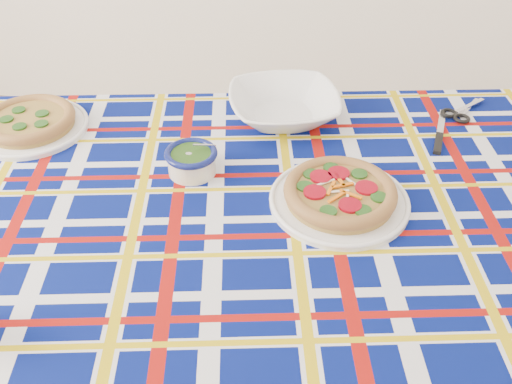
% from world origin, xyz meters
% --- Properties ---
extents(dining_table, '(1.73, 1.27, 0.74)m').
position_xyz_m(dining_table, '(0.49, 0.41, 0.67)').
color(dining_table, brown).
rests_on(dining_table, floor).
extents(tablecloth, '(1.77, 1.31, 0.10)m').
position_xyz_m(tablecloth, '(0.49, 0.41, 0.69)').
color(tablecloth, '#05105C').
rests_on(tablecloth, dining_table).
extents(main_focaccia_plate, '(0.35, 0.35, 0.06)m').
position_xyz_m(main_focaccia_plate, '(0.68, 0.44, 0.77)').
color(main_focaccia_plate, olive).
rests_on(main_focaccia_plate, tablecloth).
extents(pesto_bowl, '(0.13, 0.13, 0.07)m').
position_xyz_m(pesto_bowl, '(0.33, 0.50, 0.78)').
color(pesto_bowl, '#1B3B10').
rests_on(pesto_bowl, tablecloth).
extents(serving_bowl, '(0.36, 0.36, 0.07)m').
position_xyz_m(serving_bowl, '(0.51, 0.78, 0.78)').
color(serving_bowl, white).
rests_on(serving_bowl, tablecloth).
extents(second_focaccia_plate, '(0.31, 0.31, 0.05)m').
position_xyz_m(second_focaccia_plate, '(-0.12, 0.61, 0.77)').
color(second_focaccia_plate, olive).
rests_on(second_focaccia_plate, tablecloth).
extents(table_knife, '(0.06, 0.23, 0.01)m').
position_xyz_m(table_knife, '(0.92, 0.81, 0.75)').
color(table_knife, silver).
rests_on(table_knife, tablecloth).
extents(kitchen_scissors, '(0.18, 0.20, 0.02)m').
position_xyz_m(kitchen_scissors, '(1.01, 0.91, 0.75)').
color(kitchen_scissors, silver).
rests_on(kitchen_scissors, tablecloth).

